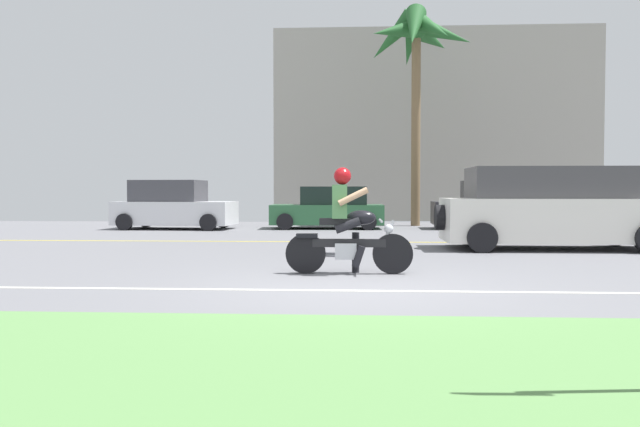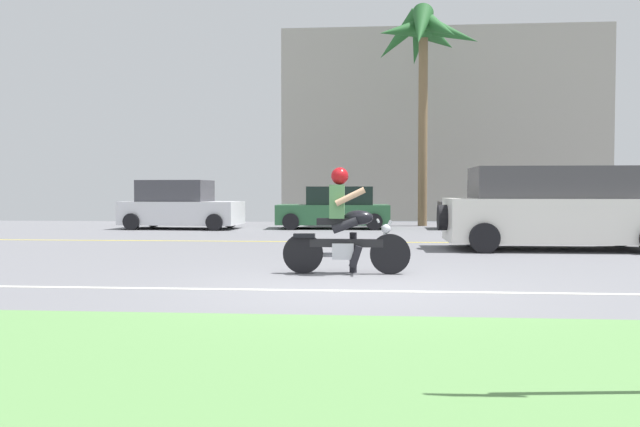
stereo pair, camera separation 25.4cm
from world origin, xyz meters
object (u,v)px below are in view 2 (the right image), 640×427
at_px(motorcyclist, 345,229).
at_px(suv_nearby, 554,209).
at_px(parked_car_0, 180,206).
at_px(parked_car_1, 335,209).
at_px(parked_car_2, 498,207).
at_px(palm_tree_0, 424,41).

xyz_separation_m(motorcyclist, suv_nearby, (4.47, 4.47, 0.19)).
bearing_deg(motorcyclist, parked_car_0, 118.36).
relative_size(motorcyclist, parked_car_0, 0.49).
height_order(motorcyclist, parked_car_0, motorcyclist).
bearing_deg(motorcyclist, parked_car_1, 93.97).
xyz_separation_m(parked_car_0, parked_car_2, (10.91, 0.61, -0.01)).
bearing_deg(parked_car_1, parked_car_2, 0.89).
bearing_deg(parked_car_0, parked_car_1, 5.66).
bearing_deg(palm_tree_0, motorcyclist, -99.64).
height_order(suv_nearby, parked_car_1, suv_nearby).
height_order(parked_car_2, palm_tree_0, palm_tree_0).
xyz_separation_m(motorcyclist, parked_car_1, (-0.83, 11.93, -0.03)).
relative_size(motorcyclist, parked_car_1, 0.51).
height_order(parked_car_1, parked_car_2, parked_car_2).
distance_m(parked_car_0, palm_tree_0, 10.75).
xyz_separation_m(suv_nearby, parked_car_2, (0.28, 7.54, -0.13)).
height_order(motorcyclist, suv_nearby, suv_nearby).
bearing_deg(suv_nearby, motorcyclist, -135.01).
bearing_deg(parked_car_1, parked_car_0, -174.34).
relative_size(parked_car_0, palm_tree_0, 0.50).
xyz_separation_m(suv_nearby, parked_car_0, (-10.63, 6.93, -0.12)).
xyz_separation_m(parked_car_1, palm_tree_0, (3.18, 1.93, 6.18)).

